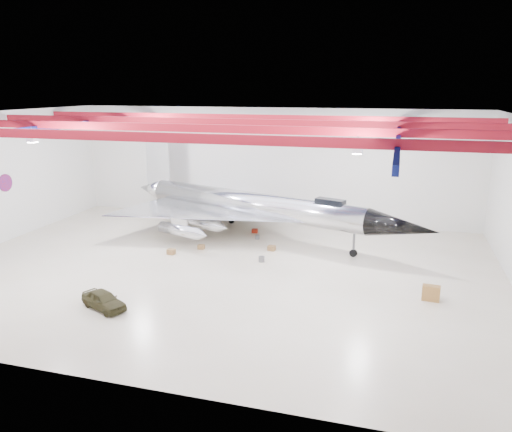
% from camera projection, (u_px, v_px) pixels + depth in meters
% --- Properties ---
extents(floor, '(40.00, 40.00, 0.00)m').
position_uv_depth(floor, '(219.00, 269.00, 36.48)').
color(floor, beige).
rests_on(floor, ground).
extents(wall_back, '(40.00, 0.00, 40.00)m').
position_uv_depth(wall_back, '(270.00, 165.00, 49.07)').
color(wall_back, silver).
rests_on(wall_back, floor).
extents(ceiling, '(40.00, 40.00, 0.00)m').
position_uv_depth(ceiling, '(216.00, 116.00, 33.73)').
color(ceiling, '#0A0F38').
rests_on(ceiling, wall_back).
extents(ceiling_structure, '(39.50, 29.50, 1.08)m').
position_uv_depth(ceiling_structure, '(216.00, 126.00, 33.90)').
color(ceiling_structure, maroon).
rests_on(ceiling_structure, ceiling).
extents(wall_roundel, '(0.10, 1.50, 1.50)m').
position_uv_depth(wall_roundel, '(5.00, 183.00, 42.39)').
color(wall_roundel, '#B21414').
rests_on(wall_roundel, wall_left).
extents(jet_aircraft, '(29.05, 21.47, 8.15)m').
position_uv_depth(jet_aircraft, '(252.00, 208.00, 43.62)').
color(jet_aircraft, silver).
rests_on(jet_aircraft, floor).
extents(jeep, '(3.52, 2.54, 1.11)m').
position_uv_depth(jeep, '(104.00, 300.00, 29.78)').
color(jeep, '#36321B').
rests_on(jeep, floor).
extents(desk, '(1.11, 0.63, 0.98)m').
position_uv_depth(desk, '(431.00, 293.00, 30.95)').
color(desk, brown).
rests_on(desk, floor).
extents(crate_ply, '(0.65, 0.55, 0.42)m').
position_uv_depth(crate_ply, '(171.00, 252.00, 39.62)').
color(crate_ply, olive).
rests_on(crate_ply, floor).
extents(toolbox_red, '(0.55, 0.46, 0.36)m').
position_uv_depth(toolbox_red, '(255.00, 231.00, 45.47)').
color(toolbox_red, maroon).
rests_on(toolbox_red, floor).
extents(engine_drum, '(0.55, 0.55, 0.42)m').
position_uv_depth(engine_drum, '(262.00, 259.00, 37.89)').
color(engine_drum, '#59595B').
rests_on(engine_drum, floor).
extents(parts_bin, '(0.66, 0.56, 0.41)m').
position_uv_depth(parts_bin, '(272.00, 248.00, 40.52)').
color(parts_bin, olive).
rests_on(parts_bin, floor).
extents(crate_small, '(0.41, 0.37, 0.24)m').
position_uv_depth(crate_small, '(177.00, 230.00, 46.02)').
color(crate_small, '#59595B').
rests_on(crate_small, floor).
extents(oil_barrel, '(0.54, 0.44, 0.37)m').
position_uv_depth(oil_barrel, '(201.00, 247.00, 40.89)').
color(oil_barrel, olive).
rests_on(oil_barrel, floor).
extents(spares_box, '(0.52, 0.52, 0.36)m').
position_uv_depth(spares_box, '(257.00, 237.00, 43.58)').
color(spares_box, '#59595B').
rests_on(spares_box, floor).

